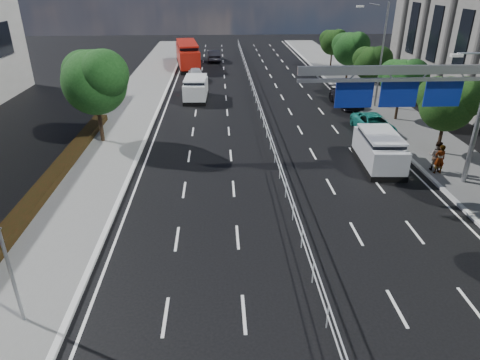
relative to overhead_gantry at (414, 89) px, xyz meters
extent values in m
plane|color=black|center=(-6.74, -10.05, -5.61)|extent=(160.00, 160.00, 0.00)
cube|color=silver|center=(-15.74, -10.05, -5.54)|extent=(0.25, 140.00, 0.15)
cube|color=silver|center=(-6.74, 12.45, -4.61)|extent=(0.05, 85.00, 0.05)
cube|color=silver|center=(-6.74, 12.45, -5.06)|extent=(0.05, 85.00, 0.05)
cube|color=black|center=(-20.04, -5.05, -5.25)|extent=(1.00, 36.00, 0.44)
cylinder|color=gray|center=(-17.24, -10.05, -3.51)|extent=(0.12, 0.12, 4.20)
cylinder|color=gray|center=(3.86, -0.05, -2.01)|extent=(0.28, 0.28, 7.20)
cube|color=gray|center=(-1.14, -0.05, 0.99)|extent=(10.20, 0.25, 0.45)
cube|color=gray|center=(-1.14, -0.05, 0.49)|extent=(10.20, 0.18, 0.18)
cylinder|color=gray|center=(2.86, -0.05, 1.79)|extent=(2.00, 0.10, 0.10)
cube|color=silver|center=(1.86, -0.05, 1.69)|extent=(0.60, 0.25, 0.15)
cube|color=navy|center=(1.66, 0.13, -0.31)|extent=(2.00, 0.08, 1.40)
cube|color=white|center=(1.66, 0.18, -0.31)|extent=(1.80, 0.02, 1.20)
cube|color=navy|center=(-0.74, 0.13, -0.31)|extent=(2.00, 0.08, 1.40)
cube|color=white|center=(-0.74, 0.18, -0.31)|extent=(1.80, 0.02, 1.20)
cube|color=navy|center=(-3.14, 0.13, -0.31)|extent=(2.00, 0.08, 1.40)
cube|color=white|center=(-3.14, 0.18, -0.31)|extent=(1.80, 0.02, 1.20)
cylinder|color=gray|center=(4.06, 15.95, -1.11)|extent=(0.16, 0.16, 9.00)
cylinder|color=gray|center=(2.86, 15.95, 3.19)|extent=(0.10, 2.40, 0.10)
cube|color=silver|center=(1.66, 15.95, 3.04)|extent=(0.60, 0.25, 0.15)
cylinder|color=black|center=(-18.74, 7.95, -3.86)|extent=(0.28, 0.28, 3.50)
sphere|color=#133912|center=(-18.74, 7.95, -1.27)|extent=(4.40, 4.40, 4.40)
sphere|color=#133912|center=(-17.86, 7.29, -0.57)|extent=(3.30, 3.30, 3.30)
sphere|color=#133912|center=(-19.51, 8.61, -0.71)|extent=(3.08, 3.08, 3.08)
cylinder|color=black|center=(4.46, 4.45, -4.21)|extent=(0.22, 0.22, 2.80)
sphere|color=black|center=(4.46, 4.45, -2.13)|extent=(3.50, 3.50, 3.50)
sphere|color=black|center=(5.16, 3.92, -1.57)|extent=(2.62, 2.62, 2.62)
sphere|color=black|center=(3.85, 4.97, -1.69)|extent=(2.45, 2.45, 2.45)
cylinder|color=black|center=(4.46, 11.95, -4.26)|extent=(0.22, 0.22, 2.70)
sphere|color=#133912|center=(4.46, 11.95, -2.26)|extent=(3.30, 3.30, 3.30)
sphere|color=#133912|center=(5.12, 11.45, -1.72)|extent=(2.48, 2.48, 2.47)
sphere|color=#133912|center=(3.88, 12.44, -1.83)|extent=(2.31, 2.31, 2.31)
cylinder|color=black|center=(4.46, 19.45, -4.28)|extent=(0.21, 0.21, 2.65)
sphere|color=black|center=(4.46, 19.45, -2.32)|extent=(3.20, 3.20, 3.20)
sphere|color=black|center=(5.10, 18.97, -1.79)|extent=(2.40, 2.40, 2.40)
sphere|color=black|center=(3.90, 19.93, -1.90)|extent=(2.24, 2.24, 2.24)
cylinder|color=black|center=(4.46, 26.95, -4.18)|extent=(0.23, 0.23, 2.85)
sphere|color=#133912|center=(4.46, 26.95, -2.07)|extent=(3.60, 3.60, 3.60)
sphere|color=#133912|center=(5.18, 26.41, -1.50)|extent=(2.70, 2.70, 2.70)
sphere|color=#133912|center=(3.83, 27.49, -1.62)|extent=(2.52, 2.52, 2.52)
cylinder|color=black|center=(4.46, 34.45, -4.31)|extent=(0.21, 0.21, 2.60)
sphere|color=black|center=(4.46, 34.45, -2.38)|extent=(3.10, 3.10, 3.10)
sphere|color=black|center=(5.08, 33.98, -1.86)|extent=(2.32, 2.33, 2.32)
sphere|color=black|center=(3.92, 34.91, -1.97)|extent=(2.17, 2.17, 2.17)
cube|color=black|center=(-12.46, 19.56, -5.43)|extent=(2.31, 5.05, 0.36)
cube|color=white|center=(-12.46, 19.56, -4.57)|extent=(2.27, 4.95, 1.47)
cube|color=black|center=(-12.46, 19.56, -3.83)|extent=(2.06, 3.58, 0.65)
cube|color=white|center=(-12.46, 19.56, -3.51)|extent=(2.15, 3.87, 0.13)
cylinder|color=black|center=(-13.40, 17.98, -5.24)|extent=(0.33, 0.74, 0.73)
cylinder|color=black|center=(-11.63, 17.93, -5.24)|extent=(0.33, 0.74, 0.73)
cylinder|color=black|center=(-13.30, 21.20, -5.24)|extent=(0.33, 0.74, 0.73)
cylinder|color=black|center=(-11.53, 21.15, -5.24)|extent=(0.33, 0.74, 0.73)
cube|color=black|center=(-14.24, 36.32, -5.45)|extent=(3.87, 10.81, 0.32)
cube|color=#A0160B|center=(-14.24, 36.32, -4.09)|extent=(3.79, 10.60, 2.15)
cube|color=black|center=(-14.24, 36.32, -3.02)|extent=(3.22, 7.69, 0.95)
cube|color=#A0160B|center=(-14.24, 36.32, -2.54)|extent=(3.40, 8.32, 0.19)
cylinder|color=black|center=(-14.82, 32.80, -5.28)|extent=(0.36, 0.68, 0.65)
cylinder|color=black|center=(-12.77, 33.07, -5.28)|extent=(0.36, 0.68, 0.65)
cylinder|color=black|center=(-15.71, 39.58, -5.28)|extent=(0.36, 0.68, 0.65)
cylinder|color=black|center=(-13.66, 39.85, -5.28)|extent=(0.36, 0.68, 0.65)
imported|color=silver|center=(-12.90, 28.67, -4.91)|extent=(2.01, 4.24, 1.40)
imported|color=black|center=(-10.82, 40.32, -4.81)|extent=(1.96, 4.90, 1.58)
cube|color=black|center=(-0.24, 2.83, -5.43)|extent=(2.50, 5.28, 0.35)
cube|color=#AFB1B7|center=(-0.24, 2.83, -4.58)|extent=(2.45, 5.18, 1.46)
cube|color=black|center=(-0.24, 2.83, -3.85)|extent=(2.19, 3.76, 0.64)
cube|color=#AFB1B7|center=(-0.24, 2.83, -3.53)|extent=(2.29, 4.06, 0.13)
cylinder|color=black|center=(-1.24, 1.22, -5.24)|extent=(0.35, 0.74, 0.73)
cylinder|color=black|center=(0.56, 1.11, -5.24)|extent=(0.35, 0.74, 0.73)
cylinder|color=black|center=(-1.04, 4.55, -5.24)|extent=(0.35, 0.74, 0.73)
cylinder|color=black|center=(0.76, 4.44, -5.24)|extent=(0.35, 0.74, 0.73)
imported|color=#1C8276|center=(1.56, 9.06, -4.93)|extent=(2.51, 5.00, 1.36)
imported|color=black|center=(1.56, 16.73, -4.87)|extent=(2.51, 5.21, 1.46)
imported|color=gray|center=(2.86, 1.16, -4.55)|extent=(0.68, 0.46, 1.83)
imported|color=gray|center=(2.86, 1.63, -4.53)|extent=(1.15, 1.13, 1.87)
camera|label=1|loc=(-10.28, -21.77, 5.36)|focal=32.00mm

